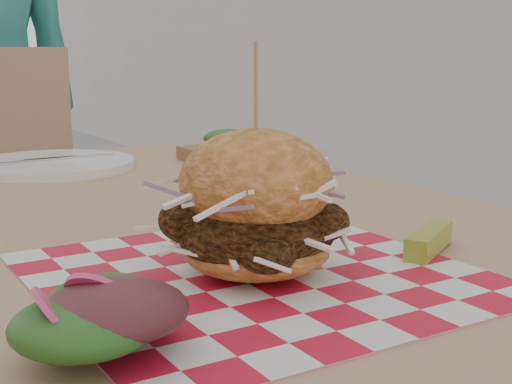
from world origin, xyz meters
TOP-DOWN VIEW (x-y plane):
  - patio_table at (-0.26, 0.04)m, footprint 0.80×1.20m
  - patio_chair at (-0.23, 0.96)m, footprint 0.54×0.54m
  - paper_liner at (-0.27, -0.21)m, footprint 0.36×0.36m
  - sandwich at (-0.27, -0.21)m, footprint 0.18×0.18m
  - pickle_spear at (-0.09, -0.24)m, footprint 0.09×0.07m
  - side_salad at (-0.45, -0.30)m, footprint 0.13×0.14m
  - place_setting at (-0.26, 0.45)m, footprint 0.27×0.27m
  - kraft_tray at (0.03, 0.38)m, footprint 0.15×0.12m

SIDE VIEW (x-z plane):
  - patio_chair at x=-0.23m, z-range 0.08..1.03m
  - patio_table at x=-0.26m, z-range 0.30..1.05m
  - paper_liner at x=-0.27m, z-range 0.75..0.75m
  - place_setting at x=-0.26m, z-range 0.75..0.77m
  - pickle_spear at x=-0.09m, z-range 0.75..0.77m
  - side_salad at x=-0.45m, z-range 0.74..0.79m
  - kraft_tray at x=0.03m, z-range 0.74..0.80m
  - sandwich at x=-0.27m, z-range 0.71..0.91m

